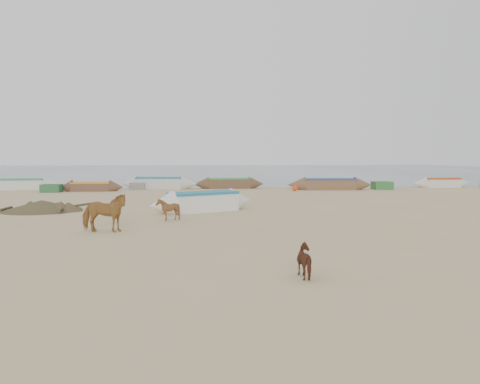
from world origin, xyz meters
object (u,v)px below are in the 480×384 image
(cow_adult, at_px, (104,213))
(calf_right, at_px, (308,261))
(near_canoe, at_px, (203,202))
(calf_front, at_px, (168,209))

(cow_adult, height_order, calf_right, cow_adult)
(cow_adult, height_order, near_canoe, cow_adult)
(cow_adult, height_order, calf_front, cow_adult)
(calf_front, bearing_deg, calf_right, 34.09)
(calf_front, distance_m, near_canoe, 3.58)
(cow_adult, relative_size, calf_front, 1.72)
(cow_adult, bearing_deg, calf_right, -135.67)
(calf_front, height_order, calf_right, calf_front)
(near_canoe, bearing_deg, cow_adult, -148.62)
(calf_right, distance_m, near_canoe, 13.02)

